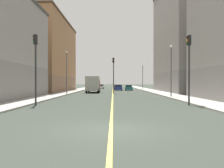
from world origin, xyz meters
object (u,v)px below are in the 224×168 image
object	(u,v)px
traffic_light_median_far	(113,71)
car_black	(118,87)
street_lamp_left_near	(171,65)
car_white	(101,87)
traffic_light_left_near	(189,60)
building_right_midblock	(45,56)
building_left_mid	(187,36)
car_red	(116,87)
car_teal	(129,88)
box_truck	(93,84)
traffic_light_right_near	(35,60)
car_blue	(119,88)
street_lamp_right_near	(67,68)
street_lamp_left_far	(143,74)

from	to	relation	value
traffic_light_median_far	car_black	bearing A→B (deg)	87.13
street_lamp_left_near	car_white	bearing A→B (deg)	105.59
traffic_light_left_near	building_right_midblock	bearing A→B (deg)	124.68
traffic_light_left_near	car_black	distance (m)	44.15
building_left_mid	car_red	xyz separation A→B (m)	(-14.36, 22.29, -10.96)
car_teal	box_truck	bearing A→B (deg)	-121.53
traffic_light_right_near	street_lamp_left_near	world-z (taller)	street_lamp_left_near
traffic_light_median_far	street_lamp_left_near	world-z (taller)	street_lamp_left_near
building_right_midblock	car_white	xyz separation A→B (m)	(11.63, 19.98, -7.39)
car_black	street_lamp_left_near	bearing A→B (deg)	-78.74
street_lamp_left_near	building_right_midblock	bearing A→B (deg)	137.21
street_lamp_left_near	car_teal	distance (m)	27.81
street_lamp_left_near	car_red	xyz separation A→B (m)	(-6.84, 39.77, -3.69)
car_blue	box_truck	bearing A→B (deg)	-113.63
building_right_midblock	street_lamp_right_near	bearing A→B (deg)	-60.17
traffic_light_median_far	car_red	xyz separation A→B (m)	(0.88, 29.36, -3.47)
building_left_mid	box_truck	size ratio (longest dim) A/B	3.42
traffic_light_right_near	car_white	size ratio (longest dim) A/B	1.42
street_lamp_left_near	car_white	xyz separation A→B (m)	(-11.57, 41.46, -3.69)
building_left_mid	traffic_light_right_near	size ratio (longest dim) A/B	3.76
traffic_light_left_near	car_black	bearing A→B (deg)	97.27
car_blue	car_teal	size ratio (longest dim) A/B	0.90
car_teal	car_red	bearing A→B (deg)	103.31
street_lamp_right_near	box_truck	size ratio (longest dim) A/B	1.04
car_white	car_red	distance (m)	5.02
box_truck	traffic_light_left_near	bearing A→B (deg)	-66.87
traffic_light_left_near	car_white	world-z (taller)	traffic_light_left_near
street_lamp_left_far	box_truck	bearing A→B (deg)	-126.30
traffic_light_left_near	street_lamp_right_near	bearing A→B (deg)	127.74
traffic_light_median_far	street_lamp_right_near	world-z (taller)	street_lamp_right_near
traffic_light_median_far	car_teal	size ratio (longest dim) A/B	1.41
car_blue	car_red	distance (m)	13.10
car_red	box_truck	size ratio (longest dim) A/B	0.58
box_truck	traffic_light_median_far	bearing A→B (deg)	-45.56
street_lamp_left_far	car_red	size ratio (longest dim) A/B	1.66
building_right_midblock	car_black	size ratio (longest dim) A/B	5.74
car_teal	car_white	size ratio (longest dim) A/B	1.03
building_left_mid	building_right_midblock	size ratio (longest dim) A/B	0.93
building_left_mid	car_blue	distance (m)	19.95
traffic_light_left_near	box_truck	distance (m)	27.38
building_right_midblock	car_white	bearing A→B (deg)	59.80
traffic_light_left_near	car_red	bearing A→B (deg)	96.60
street_lamp_left_far	car_white	xyz separation A→B (m)	(-11.57, 10.99, -3.55)
car_red	car_teal	bearing A→B (deg)	-76.69
traffic_light_right_near	car_blue	size ratio (longest dim) A/B	1.55
traffic_light_median_far	car_black	distance (m)	22.96
street_lamp_left_near	street_lamp_right_near	xyz separation A→B (m)	(-15.68, 8.35, 0.17)
car_white	box_truck	world-z (taller)	box_truck
building_right_midblock	car_teal	size ratio (longest dim) A/B	5.63
traffic_light_median_far	car_teal	bearing A→B (deg)	77.20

